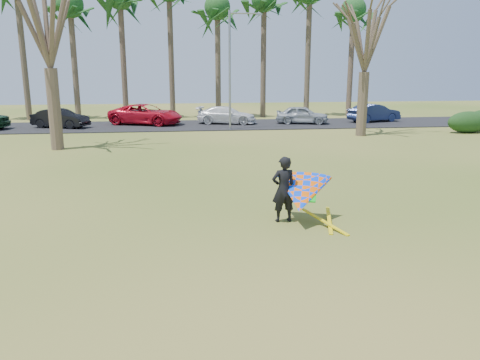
{
  "coord_description": "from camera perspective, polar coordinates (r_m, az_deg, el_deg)",
  "views": [
    {
      "loc": [
        -1.71,
        -10.59,
        4.08
      ],
      "look_at": [
        0.0,
        2.0,
        1.1
      ],
      "focal_mm": 35.0,
      "sensor_mm": 36.0,
      "label": 1
    }
  ],
  "objects": [
    {
      "name": "bare_tree_left",
      "position": [
        26.5,
        -22.62,
        18.39
      ],
      "size": [
        6.6,
        6.6,
        9.7
      ],
      "color": "brown",
      "rests_on": "ground"
    },
    {
      "name": "car_2",
      "position": [
        36.57,
        -11.39,
        7.86
      ],
      "size": [
        6.09,
        4.53,
        1.54
      ],
      "primitive_type": "imported",
      "rotation": [
        0.0,
        0.0,
        1.16
      ],
      "color": "red",
      "rests_on": "parking_strip"
    },
    {
      "name": "palm_6",
      "position": [
        42.06,
        -2.78,
        20.14
      ],
      "size": [
        4.84,
        4.84,
        10.84
      ],
      "color": "#4D3E2E",
      "rests_on": "ground"
    },
    {
      "name": "car_5",
      "position": [
        39.33,
        16.04,
        7.87
      ],
      "size": [
        4.53,
        2.65,
        1.41
      ],
      "primitive_type": "imported",
      "rotation": [
        0.0,
        0.0,
        1.86
      ],
      "color": "#1A254E",
      "rests_on": "parking_strip"
    },
    {
      "name": "ground",
      "position": [
        11.48,
        1.35,
        -7.63
      ],
      "size": [
        100.0,
        100.0,
        0.0
      ],
      "primitive_type": "plane",
      "color": "#2E5913",
      "rests_on": "ground"
    },
    {
      "name": "car_4",
      "position": [
        36.8,
        7.59,
        7.89
      ],
      "size": [
        4.3,
        2.69,
        1.37
      ],
      "primitive_type": "imported",
      "rotation": [
        0.0,
        0.0,
        1.28
      ],
      "color": "#9EA5AB",
      "rests_on": "parking_strip"
    },
    {
      "name": "bare_tree_right",
      "position": [
        30.99,
        15.21,
        17.37
      ],
      "size": [
        6.27,
        6.27,
        9.21
      ],
      "color": "#4C3E2D",
      "rests_on": "ground"
    },
    {
      "name": "palm_7",
      "position": [
        42.69,
        2.95,
        20.96
      ],
      "size": [
        4.84,
        4.84,
        11.54
      ],
      "color": "#49392C",
      "rests_on": "ground"
    },
    {
      "name": "streetlight",
      "position": [
        32.82,
        -0.98,
        13.88
      ],
      "size": [
        2.28,
        0.18,
        8.0
      ],
      "color": "gray",
      "rests_on": "ground"
    },
    {
      "name": "palm_3",
      "position": [
        42.71,
        -20.03,
        19.3
      ],
      "size": [
        4.84,
        4.84,
        10.84
      ],
      "color": "brown",
      "rests_on": "ground"
    },
    {
      "name": "palm_9",
      "position": [
        44.75,
        13.67,
        19.39
      ],
      "size": [
        4.84,
        4.84,
        10.84
      ],
      "color": "#4D3D2E",
      "rests_on": "ground"
    },
    {
      "name": "car_3",
      "position": [
        36.44,
        -1.64,
        7.92
      ],
      "size": [
        4.88,
        3.05,
        1.32
      ],
      "primitive_type": "imported",
      "rotation": [
        0.0,
        0.0,
        1.29
      ],
      "color": "white",
      "rests_on": "parking_strip"
    },
    {
      "name": "car_1",
      "position": [
        36.23,
        -21.05,
        7.03
      ],
      "size": [
        4.31,
        2.79,
        1.34
      ],
      "primitive_type": "imported",
      "rotation": [
        0.0,
        0.0,
        1.2
      ],
      "color": "black",
      "rests_on": "parking_strip"
    },
    {
      "name": "parking_strip",
      "position": [
        35.86,
        -4.98,
        6.68
      ],
      "size": [
        46.0,
        7.0,
        0.06
      ],
      "primitive_type": "cube",
      "color": "black",
      "rests_on": "ground"
    },
    {
      "name": "hedge_near",
      "position": [
        34.93,
        26.07,
        6.36
      ],
      "size": [
        2.88,
        1.31,
        1.44
      ],
      "primitive_type": "ellipsoid",
      "color": "#153413",
      "rests_on": "ground"
    },
    {
      "name": "kite_flyer",
      "position": [
        12.74,
        7.26,
        -1.57
      ],
      "size": [
        2.13,
        2.39,
        2.02
      ],
      "color": "black",
      "rests_on": "ground"
    }
  ]
}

